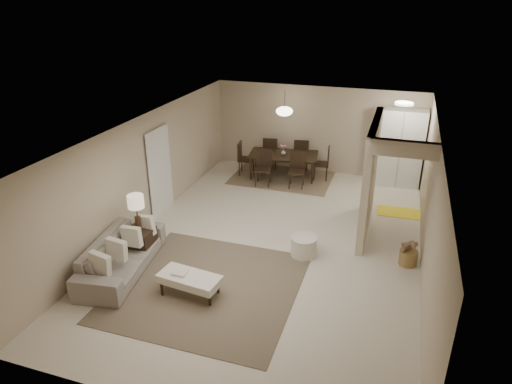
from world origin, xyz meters
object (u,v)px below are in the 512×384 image
(sofa, at_px, (121,255))
(wicker_basket, at_px, (408,257))
(dining_table, at_px, (283,166))
(round_pouf, at_px, (304,246))
(side_table, at_px, (140,243))
(pantry_cabinet, at_px, (400,148))
(ottoman_bench, at_px, (189,279))

(sofa, height_order, wicker_basket, sofa)
(wicker_basket, bearing_deg, dining_table, 133.64)
(sofa, bearing_deg, round_pouf, -71.93)
(sofa, height_order, round_pouf, sofa)
(side_table, relative_size, round_pouf, 1.07)
(sofa, relative_size, dining_table, 1.21)
(sofa, distance_m, round_pouf, 3.56)
(side_table, relative_size, wicker_basket, 1.63)
(pantry_cabinet, bearing_deg, dining_table, -171.81)
(side_table, bearing_deg, pantry_cabinet, 49.07)
(round_pouf, bearing_deg, sofa, -153.36)
(sofa, height_order, ottoman_bench, sofa)
(wicker_basket, distance_m, dining_table, 5.12)
(side_table, height_order, dining_table, dining_table)
(side_table, xyz_separation_m, wicker_basket, (5.15, 1.33, -0.14))
(pantry_cabinet, distance_m, dining_table, 3.24)
(ottoman_bench, distance_m, dining_table, 5.92)
(round_pouf, xyz_separation_m, dining_table, (-1.51, 4.02, 0.13))
(round_pouf, relative_size, wicker_basket, 1.51)
(dining_table, bearing_deg, wicker_basket, -54.09)
(round_pouf, height_order, wicker_basket, round_pouf)
(ottoman_bench, xyz_separation_m, round_pouf, (1.62, 1.90, -0.11))
(sofa, relative_size, wicker_basket, 6.57)
(pantry_cabinet, xyz_separation_m, wicker_basket, (0.40, -4.15, -0.90))
(pantry_cabinet, height_order, round_pouf, pantry_cabinet)
(round_pouf, xyz_separation_m, wicker_basket, (2.02, 0.32, -0.06))
(sofa, xyz_separation_m, dining_table, (1.67, 5.61, -0.00))
(round_pouf, bearing_deg, dining_table, 110.58)
(pantry_cabinet, height_order, sofa, pantry_cabinet)
(sofa, relative_size, side_table, 4.04)
(side_table, bearing_deg, wicker_basket, 14.45)
(dining_table, bearing_deg, pantry_cabinet, 0.46)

